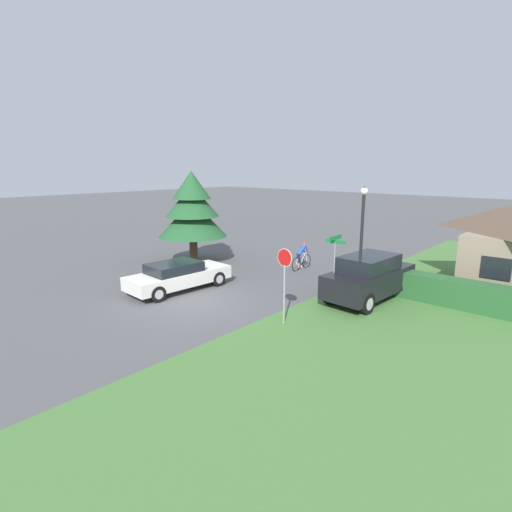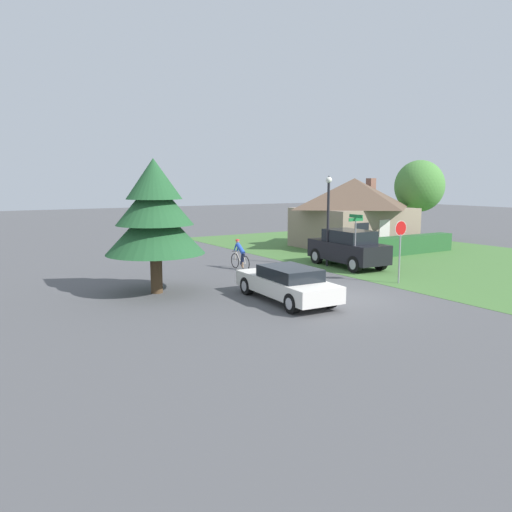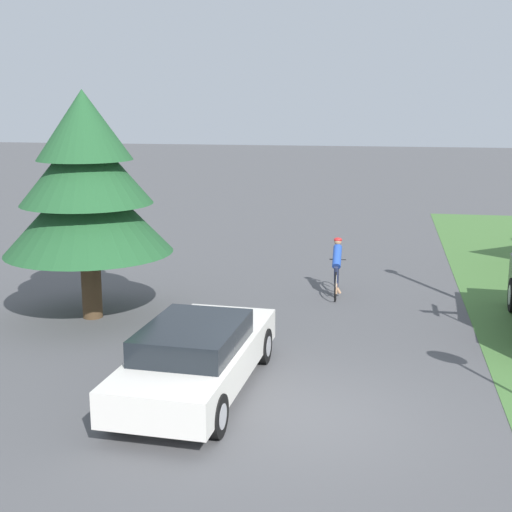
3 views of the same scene
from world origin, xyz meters
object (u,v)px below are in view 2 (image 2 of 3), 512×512
object	(u,v)px
cottage_house	(354,211)
conifer_tall_near	(155,214)
street_lamp	(328,210)
sedan_left_lane	(287,283)
deciduous_tree_right	(419,186)
cyclist	(240,255)
parked_suv_right	(348,248)
street_name_sign	(355,233)
stop_sign	(400,240)

from	to	relation	value
cottage_house	conifer_tall_near	size ratio (longest dim) A/B	1.44
street_lamp	sedan_left_lane	bearing A→B (deg)	-140.48
cottage_house	deciduous_tree_right	world-z (taller)	deciduous_tree_right
sedan_left_lane	street_lamp	world-z (taller)	street_lamp
sedan_left_lane	cyclist	xyz separation A→B (m)	(1.95, 6.78, 0.06)
street_lamp	deciduous_tree_right	world-z (taller)	deciduous_tree_right
cottage_house	sedan_left_lane	world-z (taller)	cottage_house
parked_suv_right	conifer_tall_near	distance (m)	10.82
cottage_house	street_lamp	bearing A→B (deg)	-142.26
street_name_sign	parked_suv_right	bearing A→B (deg)	59.31
stop_sign	street_name_sign	distance (m)	2.98
parked_suv_right	conifer_tall_near	size ratio (longest dim) A/B	0.89
sedan_left_lane	deciduous_tree_right	xyz separation A→B (m)	(19.34, 10.43, 3.37)
deciduous_tree_right	street_lamp	bearing A→B (deg)	-158.04
cyclist	street_lamp	distance (m)	5.08
cyclist	stop_sign	distance (m)	7.91
stop_sign	conifer_tall_near	world-z (taller)	conifer_tall_near
parked_suv_right	street_name_sign	size ratio (longest dim) A/B	1.66
cottage_house	stop_sign	bearing A→B (deg)	-124.34
cyclist	deciduous_tree_right	bearing A→B (deg)	-79.19
cyclist	stop_sign	xyz separation A→B (m)	(4.02, -6.71, 1.17)
sedan_left_lane	stop_sign	size ratio (longest dim) A/B	1.78
cyclist	deciduous_tree_right	world-z (taller)	deciduous_tree_right
conifer_tall_near	deciduous_tree_right	bearing A→B (deg)	16.04
sedan_left_lane	street_lamp	bearing A→B (deg)	-47.41
sedan_left_lane	parked_suv_right	bearing A→B (deg)	-54.55
cyclist	street_name_sign	bearing A→B (deg)	-132.51
stop_sign	deciduous_tree_right	bearing A→B (deg)	-138.98
sedan_left_lane	street_name_sign	size ratio (longest dim) A/B	1.72
street_lamp	street_name_sign	distance (m)	2.31
parked_suv_right	conifer_tall_near	world-z (taller)	conifer_tall_near
sedan_left_lane	street_lamp	xyz separation A→B (m)	(6.23, 5.14, 2.24)
sedan_left_lane	cyclist	world-z (taller)	cyclist
sedan_left_lane	street_name_sign	bearing A→B (deg)	-60.73
stop_sign	parked_suv_right	bearing A→B (deg)	-100.15
cottage_house	stop_sign	xyz separation A→B (m)	(-6.92, -10.33, -0.50)
street_lamp	street_name_sign	xyz separation A→B (m)	(-0.05, -2.10, -0.97)
cyclist	stop_sign	bearing A→B (deg)	-150.10
cyclist	stop_sign	size ratio (longest dim) A/B	0.65
sedan_left_lane	stop_sign	xyz separation A→B (m)	(5.98, 0.07, 1.22)
sedan_left_lane	conifer_tall_near	world-z (taller)	conifer_tall_near
street_lamp	conifer_tall_near	size ratio (longest dim) A/B	0.89
parked_suv_right	conifer_tall_near	bearing A→B (deg)	96.59
sedan_left_lane	cyclist	distance (m)	7.06
parked_suv_right	sedan_left_lane	bearing A→B (deg)	125.66
sedan_left_lane	street_lamp	distance (m)	8.39
cyclist	conifer_tall_near	distance (m)	6.71
street_lamp	conifer_tall_near	distance (m)	9.89
street_name_sign	conifer_tall_near	world-z (taller)	conifer_tall_near
cottage_house	cyclist	distance (m)	11.65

